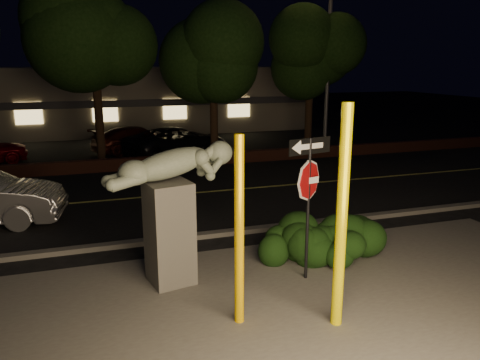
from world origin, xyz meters
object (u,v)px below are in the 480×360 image
object	(u,v)px
sculpture	(171,200)
streetlight	(326,35)
parked_car_dark	(177,141)
yellow_pole_right	(342,220)
signpost	(309,181)
yellow_pole_left	(239,233)
parked_car_darkred	(138,140)

from	to	relation	value
sculpture	streetlight	bearing A→B (deg)	39.52
sculpture	parked_car_dark	xyz separation A→B (m)	(2.50, 12.93, -1.01)
yellow_pole_right	signpost	distance (m)	1.73
yellow_pole_left	sculpture	distance (m)	2.00
yellow_pole_left	parked_car_darkred	world-z (taller)	yellow_pole_left
sculpture	parked_car_darkred	world-z (taller)	sculpture
yellow_pole_left	yellow_pole_right	bearing A→B (deg)	-20.28
sculpture	parked_car_darkred	size ratio (longest dim) A/B	0.63
sculpture	parked_car_dark	bearing A→B (deg)	67.41
streetlight	parked_car_darkred	xyz separation A→B (m)	(-8.42, 2.89, -4.87)
yellow_pole_right	parked_car_dark	world-z (taller)	yellow_pole_right
streetlight	parked_car_darkred	distance (m)	10.15
yellow_pole_left	yellow_pole_right	distance (m)	1.63
yellow_pole_right	parked_car_dark	distance (m)	15.37
streetlight	sculpture	bearing A→B (deg)	-133.45
yellow_pole_left	sculpture	xyz separation A→B (m)	(-0.78, 1.84, 0.10)
yellow_pole_right	signpost	size ratio (longest dim) A/B	1.28
parked_car_darkred	parked_car_dark	size ratio (longest dim) A/B	0.89
yellow_pole_left	signpost	world-z (taller)	yellow_pole_left
yellow_pole_right	signpost	world-z (taller)	yellow_pole_right
streetlight	signpost	bearing A→B (deg)	-123.38
yellow_pole_right	signpost	bearing A→B (deg)	81.25
yellow_pole_left	parked_car_dark	xyz separation A→B (m)	(1.72, 14.77, -0.91)
signpost	streetlight	world-z (taller)	streetlight
yellow_pole_left	streetlight	world-z (taller)	streetlight
parked_car_dark	yellow_pole_left	bearing A→B (deg)	151.38
signpost	parked_car_darkred	distance (m)	15.25
signpost	sculpture	size ratio (longest dim) A/B	1.04
yellow_pole_right	parked_car_darkred	xyz separation A→B (m)	(-1.46, 16.79, -1.20)
sculpture	signpost	bearing A→B (deg)	-27.03
parked_car_darkred	yellow_pole_left	bearing A→B (deg)	164.53
yellow_pole_right	parked_car_dark	bearing A→B (deg)	89.23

